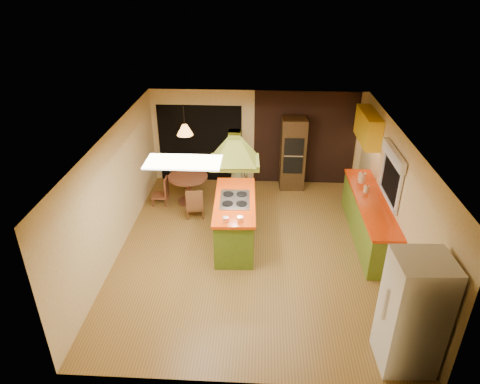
# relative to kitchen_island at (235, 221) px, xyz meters

# --- Properties ---
(ground) EXTENTS (6.50, 6.50, 0.00)m
(ground) POSITION_rel_kitchen_island_xyz_m (0.39, -0.26, -0.52)
(ground) COLOR olive
(ground) RESTS_ON ground
(room_walls) EXTENTS (5.50, 6.50, 6.50)m
(room_walls) POSITION_rel_kitchen_island_xyz_m (0.39, -0.26, 0.73)
(room_walls) COLOR beige
(room_walls) RESTS_ON ground
(ceiling_plane) EXTENTS (6.50, 6.50, 0.00)m
(ceiling_plane) POSITION_rel_kitchen_island_xyz_m (0.39, -0.26, 1.98)
(ceiling_plane) COLOR silver
(ceiling_plane) RESTS_ON room_walls
(brick_panel) EXTENTS (2.64, 0.03, 2.50)m
(brick_panel) POSITION_rel_kitchen_island_xyz_m (1.64, 2.97, 0.73)
(brick_panel) COLOR #381E14
(brick_panel) RESTS_ON ground
(nook_opening) EXTENTS (2.20, 0.03, 2.10)m
(nook_opening) POSITION_rel_kitchen_island_xyz_m (-1.11, 2.97, 0.53)
(nook_opening) COLOR black
(nook_opening) RESTS_ON ground
(right_counter) EXTENTS (0.62, 3.05, 0.92)m
(right_counter) POSITION_rel_kitchen_island_xyz_m (2.84, 0.34, -0.05)
(right_counter) COLOR olive
(right_counter) RESTS_ON ground
(upper_cabinets) EXTENTS (0.34, 1.40, 0.70)m
(upper_cabinets) POSITION_rel_kitchen_island_xyz_m (2.96, 1.94, 1.43)
(upper_cabinets) COLOR yellow
(upper_cabinets) RESTS_ON room_walls
(window_right) EXTENTS (0.12, 1.35, 1.06)m
(window_right) POSITION_rel_kitchen_island_xyz_m (3.08, 0.14, 1.26)
(window_right) COLOR black
(window_right) RESTS_ON room_walls
(fluor_panel) EXTENTS (1.20, 0.60, 0.03)m
(fluor_panel) POSITION_rel_kitchen_island_xyz_m (-0.71, -1.46, 1.97)
(fluor_panel) COLOR white
(fluor_panel) RESTS_ON ceiling_plane
(kitchen_island) EXTENTS (0.90, 2.08, 1.03)m
(kitchen_island) POSITION_rel_kitchen_island_xyz_m (0.00, 0.00, 0.00)
(kitchen_island) COLOR #5A7D1F
(kitchen_island) RESTS_ON ground
(range_hood) EXTENTS (0.98, 0.72, 0.78)m
(range_hood) POSITION_rel_kitchen_island_xyz_m (0.00, -0.00, 1.74)
(range_hood) COLOR olive
(range_hood) RESTS_ON ceiling_plane
(man) EXTENTS (0.62, 0.43, 1.62)m
(man) POSITION_rel_kitchen_island_xyz_m (-0.05, 1.38, 0.29)
(man) COLOR brown
(man) RESTS_ON ground
(refrigerator) EXTENTS (0.80, 0.76, 1.86)m
(refrigerator) POSITION_rel_kitchen_island_xyz_m (2.69, -2.98, 0.41)
(refrigerator) COLOR white
(refrigerator) RESTS_ON ground
(wall_oven) EXTENTS (0.64, 0.62, 1.90)m
(wall_oven) POSITION_rel_kitchen_island_xyz_m (1.33, 2.69, 0.43)
(wall_oven) COLOR #483017
(wall_oven) RESTS_ON ground
(dining_table) EXTENTS (0.97, 0.97, 0.73)m
(dining_table) POSITION_rel_kitchen_island_xyz_m (-1.26, 1.67, -0.01)
(dining_table) COLOR brown
(dining_table) RESTS_ON ground
(chair_left) EXTENTS (0.39, 0.39, 0.70)m
(chair_left) POSITION_rel_kitchen_island_xyz_m (-1.96, 1.57, -0.17)
(chair_left) COLOR brown
(chair_left) RESTS_ON ground
(chair_near) EXTENTS (0.47, 0.47, 0.75)m
(chair_near) POSITION_rel_kitchen_island_xyz_m (-1.01, 1.02, -0.14)
(chair_near) COLOR brown
(chair_near) RESTS_ON ground
(pendant_lamp) EXTENTS (0.46, 0.46, 0.24)m
(pendant_lamp) POSITION_rel_kitchen_island_xyz_m (-1.26, 1.67, 1.38)
(pendant_lamp) COLOR #FF9E3F
(pendant_lamp) RESTS_ON ceiling_plane
(canister_large) EXTENTS (0.18, 0.18, 0.23)m
(canister_large) POSITION_rel_kitchen_island_xyz_m (2.79, 1.16, 0.52)
(canister_large) COLOR beige
(canister_large) RESTS_ON right_counter
(canister_medium) EXTENTS (0.13, 0.13, 0.18)m
(canister_medium) POSITION_rel_kitchen_island_xyz_m (2.79, 1.25, 0.49)
(canister_medium) COLOR beige
(canister_medium) RESTS_ON right_counter
(canister_small) EXTENTS (0.13, 0.13, 0.15)m
(canister_small) POSITION_rel_kitchen_island_xyz_m (2.79, 0.68, 0.48)
(canister_small) COLOR beige
(canister_small) RESTS_ON right_counter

